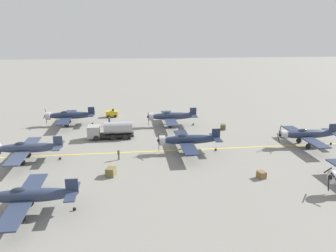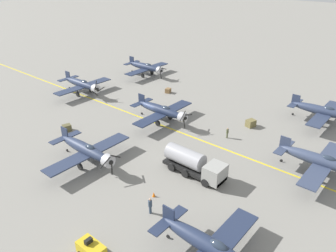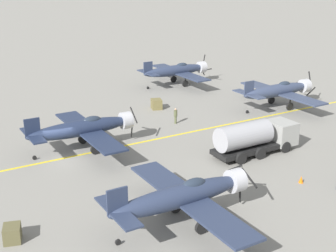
{
  "view_description": "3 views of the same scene",
  "coord_description": "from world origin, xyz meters",
  "px_view_note": "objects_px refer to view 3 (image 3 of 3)",
  "views": [
    {
      "loc": [
        -48.75,
        11.48,
        18.02
      ],
      "look_at": [
        0.58,
        5.44,
        3.91
      ],
      "focal_mm": 35.0,
      "sensor_mm": 36.0,
      "label": 1
    },
    {
      "loc": [
        34.63,
        33.48,
        22.98
      ],
      "look_at": [
        2.7,
        6.77,
        2.06
      ],
      "focal_mm": 35.0,
      "sensor_mm": 36.0,
      "label": 2
    },
    {
      "loc": [
        36.02,
        -10.98,
        15.51
      ],
      "look_at": [
        3.82,
        8.22,
        2.61
      ],
      "focal_mm": 50.0,
      "sensor_mm": 36.0,
      "label": 3
    }
  ],
  "objects_px": {
    "airplane_mid_right": "(184,196)",
    "ground_crew_walking": "(176,115)",
    "airplane_far_left": "(177,70)",
    "airplane_mid_center": "(84,128)",
    "fuel_tanker": "(256,137)",
    "traffic_cone": "(301,179)",
    "supply_crate_outboard": "(12,234)",
    "supply_crate_by_tanker": "(156,104)",
    "airplane_far_center": "(279,90)"
  },
  "relations": [
    {
      "from": "supply_crate_by_tanker",
      "to": "traffic_cone",
      "type": "xyz_separation_m",
      "value": [
        22.33,
        -0.12,
        -0.28
      ]
    },
    {
      "from": "airplane_far_left",
      "to": "airplane_mid_center",
      "type": "distance_m",
      "value": 25.32
    },
    {
      "from": "supply_crate_by_tanker",
      "to": "fuel_tanker",
      "type": "bearing_deg",
      "value": 2.65
    },
    {
      "from": "supply_crate_by_tanker",
      "to": "supply_crate_outboard",
      "type": "xyz_separation_m",
      "value": [
        19.22,
        -20.68,
        -0.06
      ]
    },
    {
      "from": "airplane_far_center",
      "to": "airplane_far_left",
      "type": "bearing_deg",
      "value": 179.09
    },
    {
      "from": "ground_crew_walking",
      "to": "supply_crate_outboard",
      "type": "relative_size",
      "value": 1.37
    },
    {
      "from": "ground_crew_walking",
      "to": "supply_crate_by_tanker",
      "type": "xyz_separation_m",
      "value": [
        -5.58,
        0.89,
        -0.33
      ]
    },
    {
      "from": "traffic_cone",
      "to": "supply_crate_outboard",
      "type": "bearing_deg",
      "value": -98.6
    },
    {
      "from": "airplane_mid_center",
      "to": "supply_crate_outboard",
      "type": "height_order",
      "value": "airplane_mid_center"
    },
    {
      "from": "traffic_cone",
      "to": "airplane_mid_right",
      "type": "bearing_deg",
      "value": -87.46
    },
    {
      "from": "airplane_far_center",
      "to": "ground_crew_walking",
      "type": "height_order",
      "value": "airplane_far_center"
    },
    {
      "from": "airplane_far_left",
      "to": "airplane_mid_center",
      "type": "relative_size",
      "value": 1.0
    },
    {
      "from": "airplane_mid_center",
      "to": "supply_crate_outboard",
      "type": "xyz_separation_m",
      "value": [
        11.59,
        -9.11,
        -1.51
      ]
    },
    {
      "from": "airplane_mid_right",
      "to": "ground_crew_walking",
      "type": "height_order",
      "value": "airplane_mid_right"
    },
    {
      "from": "airplane_far_left",
      "to": "airplane_mid_right",
      "type": "xyz_separation_m",
      "value": [
        31.23,
        -18.93,
        0.0
      ]
    },
    {
      "from": "airplane_far_center",
      "to": "ground_crew_walking",
      "type": "distance_m",
      "value": 13.32
    },
    {
      "from": "airplane_far_center",
      "to": "ground_crew_walking",
      "type": "relative_size",
      "value": 7.34
    },
    {
      "from": "ground_crew_walking",
      "to": "supply_crate_by_tanker",
      "type": "bearing_deg",
      "value": 170.9
    },
    {
      "from": "fuel_tanker",
      "to": "supply_crate_outboard",
      "type": "xyz_separation_m",
      "value": [
        3.15,
        -21.42,
        -1.01
      ]
    },
    {
      "from": "supply_crate_outboard",
      "to": "airplane_mid_right",
      "type": "bearing_deg",
      "value": 69.79
    },
    {
      "from": "supply_crate_outboard",
      "to": "supply_crate_by_tanker",
      "type": "bearing_deg",
      "value": 132.91
    },
    {
      "from": "airplane_mid_right",
      "to": "fuel_tanker",
      "type": "xyz_separation_m",
      "value": [
        -6.74,
        11.67,
        -0.5
      ]
    },
    {
      "from": "airplane_far_center",
      "to": "airplane_mid_right",
      "type": "xyz_separation_m",
      "value": [
        16.14,
        -23.26,
        0.0
      ]
    },
    {
      "from": "airplane_mid_center",
      "to": "supply_crate_by_tanker",
      "type": "relative_size",
      "value": 8.96
    },
    {
      "from": "airplane_far_left",
      "to": "ground_crew_walking",
      "type": "relative_size",
      "value": 7.34
    },
    {
      "from": "airplane_mid_right",
      "to": "fuel_tanker",
      "type": "relative_size",
      "value": 1.5
    },
    {
      "from": "airplane_far_center",
      "to": "supply_crate_outboard",
      "type": "xyz_separation_m",
      "value": [
        12.55,
        -33.01,
        -1.51
      ]
    },
    {
      "from": "ground_crew_walking",
      "to": "supply_crate_by_tanker",
      "type": "relative_size",
      "value": 1.22
    },
    {
      "from": "airplane_far_center",
      "to": "traffic_cone",
      "type": "xyz_separation_m",
      "value": [
        15.66,
        -12.45,
        -1.74
      ]
    },
    {
      "from": "airplane_far_left",
      "to": "supply_crate_outboard",
      "type": "height_order",
      "value": "airplane_far_left"
    },
    {
      "from": "airplane_mid_center",
      "to": "fuel_tanker",
      "type": "distance_m",
      "value": 14.94
    },
    {
      "from": "airplane_mid_right",
      "to": "supply_crate_by_tanker",
      "type": "height_order",
      "value": "airplane_mid_right"
    },
    {
      "from": "supply_crate_by_tanker",
      "to": "traffic_cone",
      "type": "relative_size",
      "value": 2.43
    },
    {
      "from": "fuel_tanker",
      "to": "ground_crew_walking",
      "type": "bearing_deg",
      "value": -171.14
    },
    {
      "from": "airplane_mid_center",
      "to": "supply_crate_by_tanker",
      "type": "bearing_deg",
      "value": 109.27
    },
    {
      "from": "airplane_mid_right",
      "to": "ground_crew_walking",
      "type": "xyz_separation_m",
      "value": [
        -17.23,
        10.03,
        -1.12
      ]
    },
    {
      "from": "airplane_far_left",
      "to": "traffic_cone",
      "type": "bearing_deg",
      "value": -3.89
    },
    {
      "from": "airplane_mid_center",
      "to": "traffic_cone",
      "type": "bearing_deg",
      "value": 23.78
    },
    {
      "from": "fuel_tanker",
      "to": "traffic_cone",
      "type": "distance_m",
      "value": 6.44
    },
    {
      "from": "supply_crate_outboard",
      "to": "traffic_cone",
      "type": "relative_size",
      "value": 2.18
    },
    {
      "from": "airplane_mid_center",
      "to": "supply_crate_by_tanker",
      "type": "height_order",
      "value": "airplane_mid_center"
    },
    {
      "from": "airplane_far_center",
      "to": "airplane_mid_center",
      "type": "distance_m",
      "value": 23.92
    },
    {
      "from": "airplane_far_center",
      "to": "traffic_cone",
      "type": "distance_m",
      "value": 20.08
    },
    {
      "from": "fuel_tanker",
      "to": "ground_crew_walking",
      "type": "distance_m",
      "value": 10.64
    },
    {
      "from": "supply_crate_outboard",
      "to": "traffic_cone",
      "type": "distance_m",
      "value": 20.8
    },
    {
      "from": "airplane_far_left",
      "to": "airplane_mid_right",
      "type": "bearing_deg",
      "value": -20.32
    },
    {
      "from": "airplane_far_left",
      "to": "airplane_far_center",
      "type": "distance_m",
      "value": 15.7
    },
    {
      "from": "airplane_far_left",
      "to": "airplane_mid_right",
      "type": "relative_size",
      "value": 1.0
    },
    {
      "from": "airplane_far_left",
      "to": "airplane_far_center",
      "type": "relative_size",
      "value": 1.0
    },
    {
      "from": "airplane_mid_center",
      "to": "airplane_mid_right",
      "type": "height_order",
      "value": "same"
    }
  ]
}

